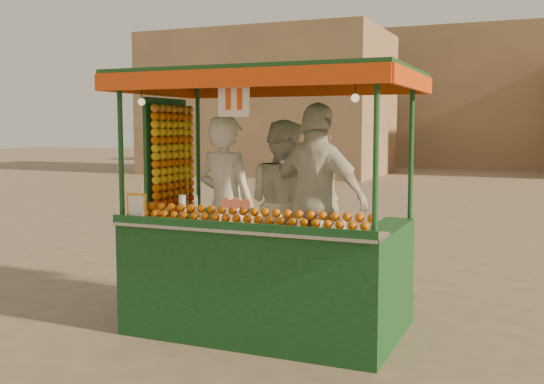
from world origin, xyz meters
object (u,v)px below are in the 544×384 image
at_px(juice_cart, 259,248).
at_px(vendor_right, 318,201).
at_px(vendor_left, 226,206).
at_px(vendor_middle, 284,204).

relative_size(juice_cart, vendor_right, 1.43).
relative_size(juice_cart, vendor_left, 1.52).
bearing_deg(juice_cart, vendor_middle, 90.67).
distance_m(vendor_left, vendor_right, 0.93).
distance_m(juice_cart, vendor_middle, 0.77).
distance_m(vendor_left, vendor_middle, 0.71).
height_order(juice_cart, vendor_middle, juice_cart).
distance_m(juice_cart, vendor_right, 0.75).
xyz_separation_m(vendor_left, vendor_middle, (0.39, 0.59, -0.02)).
xyz_separation_m(vendor_left, vendor_right, (0.89, 0.27, 0.06)).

